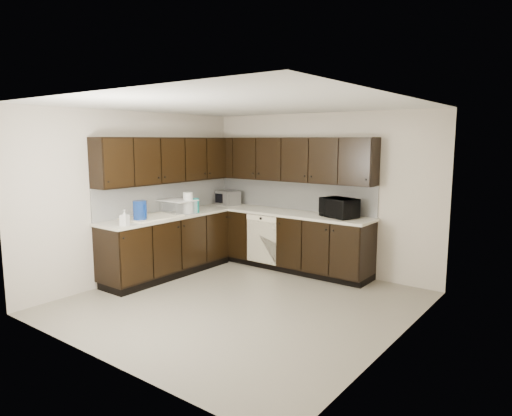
% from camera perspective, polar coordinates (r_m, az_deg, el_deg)
% --- Properties ---
extents(floor, '(4.00, 4.00, 0.00)m').
position_cam_1_polar(floor, '(6.01, -1.96, -11.77)').
color(floor, gray).
rests_on(floor, ground).
extents(ceiling, '(4.00, 4.00, 0.00)m').
position_cam_1_polar(ceiling, '(5.65, -2.09, 12.76)').
color(ceiling, white).
rests_on(ceiling, wall_back).
extents(wall_back, '(4.00, 0.02, 2.50)m').
position_cam_1_polar(wall_back, '(7.34, 7.87, 1.93)').
color(wall_back, beige).
rests_on(wall_back, floor).
extents(wall_left, '(0.02, 4.00, 2.50)m').
position_cam_1_polar(wall_left, '(7.12, -14.63, 1.53)').
color(wall_left, beige).
rests_on(wall_left, floor).
extents(wall_right, '(0.02, 4.00, 2.50)m').
position_cam_1_polar(wall_right, '(4.71, 17.22, -2.03)').
color(wall_right, beige).
rests_on(wall_right, floor).
extents(wall_front, '(4.00, 0.02, 2.50)m').
position_cam_1_polar(wall_front, '(4.35, -18.88, -2.96)').
color(wall_front, beige).
rests_on(wall_front, floor).
extents(lower_cabinets, '(3.00, 2.80, 0.90)m').
position_cam_1_polar(lower_cabinets, '(7.32, -2.63, -4.66)').
color(lower_cabinets, black).
rests_on(lower_cabinets, floor).
extents(countertop, '(3.03, 2.83, 0.04)m').
position_cam_1_polar(countertop, '(7.22, -2.69, -0.75)').
color(countertop, beige).
rests_on(countertop, lower_cabinets).
extents(backsplash, '(3.00, 2.80, 0.48)m').
position_cam_1_polar(backsplash, '(7.48, -2.90, 1.58)').
color(backsplash, '#B8B8B4').
rests_on(backsplash, countertop).
extents(upper_cabinets, '(3.00, 2.80, 0.70)m').
position_cam_1_polar(upper_cabinets, '(7.27, -2.82, 6.05)').
color(upper_cabinets, black).
rests_on(upper_cabinets, wall_back).
extents(dishwasher, '(0.58, 0.04, 0.78)m').
position_cam_1_polar(dishwasher, '(7.34, 0.70, -3.56)').
color(dishwasher, '#EFE5C4').
rests_on(dishwasher, lower_cabinets).
extents(sink, '(0.54, 0.82, 0.42)m').
position_cam_1_polar(sink, '(6.92, -12.95, -1.70)').
color(sink, '#EFE5C4').
rests_on(sink, countertop).
extents(microwave, '(0.60, 0.49, 0.29)m').
position_cam_1_polar(microwave, '(6.87, 10.31, 0.02)').
color(microwave, black).
rests_on(microwave, countertop).
extents(soap_bottle_a, '(0.12, 0.13, 0.22)m').
position_cam_1_polar(soap_bottle_a, '(6.36, -16.12, -1.17)').
color(soap_bottle_a, gray).
rests_on(soap_bottle_a, countertop).
extents(soap_bottle_b, '(0.10, 0.10, 0.22)m').
position_cam_1_polar(soap_bottle_b, '(7.58, -7.95, 0.60)').
color(soap_bottle_b, gray).
rests_on(soap_bottle_b, countertop).
extents(toaster_oven, '(0.47, 0.40, 0.25)m').
position_cam_1_polar(toaster_oven, '(8.10, -3.52, 1.29)').
color(toaster_oven, '#AAAAAC').
rests_on(toaster_oven, countertop).
extents(storage_bin, '(0.60, 0.49, 0.21)m').
position_cam_1_polar(storage_bin, '(7.26, -9.76, 0.16)').
color(storage_bin, silver).
rests_on(storage_bin, countertop).
extents(blue_pitcher, '(0.22, 0.22, 0.29)m').
position_cam_1_polar(blue_pitcher, '(6.68, -14.31, -0.34)').
color(blue_pitcher, '#10389A').
rests_on(blue_pitcher, countertop).
extents(teal_tumbler, '(0.13, 0.13, 0.23)m').
position_cam_1_polar(teal_tumbler, '(7.27, -7.52, 0.31)').
color(teal_tumbler, '#0C8E88').
rests_on(teal_tumbler, countertop).
extents(paper_towel_roll, '(0.18, 0.18, 0.33)m').
position_cam_1_polar(paper_towel_roll, '(7.20, -8.50, 0.63)').
color(paper_towel_roll, white).
rests_on(paper_towel_roll, countertop).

